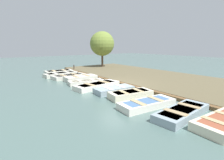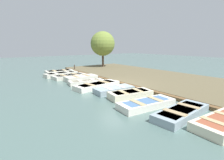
{
  "view_description": "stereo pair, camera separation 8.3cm",
  "coord_description": "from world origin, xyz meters",
  "px_view_note": "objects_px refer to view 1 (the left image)",
  "views": [
    {
      "loc": [
        7.91,
        9.77,
        3.09
      ],
      "look_at": [
        0.52,
        0.17,
        0.65
      ],
      "focal_mm": 28.0,
      "sensor_mm": 36.0,
      "label": 1
    },
    {
      "loc": [
        7.85,
        9.83,
        3.09
      ],
      "look_at": [
        0.52,
        0.17,
        0.65
      ],
      "focal_mm": 28.0,
      "sensor_mm": 36.0,
      "label": 2
    }
  ],
  "objects_px": {
    "rowboat_0": "(59,72)",
    "rowboat_8": "(147,104)",
    "rowboat_10": "(224,123)",
    "rowboat_5": "(97,85)",
    "rowboat_4": "(86,82)",
    "park_tree_far_left": "(102,44)",
    "rowboat_6": "(114,90)",
    "rowboat_7": "(131,94)",
    "rowboat_1": "(61,74)",
    "rowboat_2": "(69,76)",
    "rowboat_3": "(81,78)",
    "mooring_post_near": "(74,68)",
    "rowboat_9": "(182,112)"
  },
  "relations": [
    {
      "from": "rowboat_5",
      "to": "mooring_post_near",
      "type": "bearing_deg",
      "value": -110.92
    },
    {
      "from": "rowboat_4",
      "to": "park_tree_far_left",
      "type": "xyz_separation_m",
      "value": [
        -6.55,
        -7.21,
        3.08
      ]
    },
    {
      "from": "rowboat_7",
      "to": "mooring_post_near",
      "type": "height_order",
      "value": "mooring_post_near"
    },
    {
      "from": "rowboat_6",
      "to": "park_tree_far_left",
      "type": "xyz_separation_m",
      "value": [
        -6.32,
        -10.57,
        3.06
      ]
    },
    {
      "from": "rowboat_1",
      "to": "rowboat_10",
      "type": "bearing_deg",
      "value": 84.83
    },
    {
      "from": "rowboat_4",
      "to": "rowboat_8",
      "type": "height_order",
      "value": "rowboat_8"
    },
    {
      "from": "rowboat_2",
      "to": "rowboat_6",
      "type": "bearing_deg",
      "value": 86.44
    },
    {
      "from": "rowboat_0",
      "to": "rowboat_7",
      "type": "distance_m",
      "value": 11.33
    },
    {
      "from": "rowboat_5",
      "to": "rowboat_2",
      "type": "bearing_deg",
      "value": -95.28
    },
    {
      "from": "rowboat_0",
      "to": "rowboat_8",
      "type": "height_order",
      "value": "rowboat_0"
    },
    {
      "from": "rowboat_10",
      "to": "park_tree_far_left",
      "type": "relative_size",
      "value": 0.57
    },
    {
      "from": "rowboat_0",
      "to": "rowboat_8",
      "type": "xyz_separation_m",
      "value": [
        0.39,
        13.0,
        -0.01
      ]
    },
    {
      "from": "rowboat_0",
      "to": "rowboat_3",
      "type": "height_order",
      "value": "rowboat_3"
    },
    {
      "from": "mooring_post_near",
      "to": "rowboat_4",
      "type": "bearing_deg",
      "value": 71.54
    },
    {
      "from": "rowboat_5",
      "to": "rowboat_6",
      "type": "distance_m",
      "value": 1.74
    },
    {
      "from": "rowboat_10",
      "to": "rowboat_1",
      "type": "bearing_deg",
      "value": -83.58
    },
    {
      "from": "mooring_post_near",
      "to": "rowboat_1",
      "type": "bearing_deg",
      "value": 43.03
    },
    {
      "from": "rowboat_1",
      "to": "rowboat_3",
      "type": "relative_size",
      "value": 1.23
    },
    {
      "from": "rowboat_10",
      "to": "mooring_post_near",
      "type": "relative_size",
      "value": 3.51
    },
    {
      "from": "rowboat_3",
      "to": "park_tree_far_left",
      "type": "bearing_deg",
      "value": -136.58
    },
    {
      "from": "rowboat_0",
      "to": "rowboat_4",
      "type": "bearing_deg",
      "value": 90.88
    },
    {
      "from": "rowboat_1",
      "to": "rowboat_9",
      "type": "height_order",
      "value": "rowboat_1"
    },
    {
      "from": "rowboat_3",
      "to": "rowboat_4",
      "type": "distance_m",
      "value": 1.6
    },
    {
      "from": "rowboat_8",
      "to": "rowboat_7",
      "type": "bearing_deg",
      "value": -98.24
    },
    {
      "from": "rowboat_4",
      "to": "rowboat_10",
      "type": "distance_m",
      "value": 9.83
    },
    {
      "from": "rowboat_7",
      "to": "park_tree_far_left",
      "type": "distance_m",
      "value": 13.97
    },
    {
      "from": "mooring_post_near",
      "to": "rowboat_9",
      "type": "bearing_deg",
      "value": 81.78
    },
    {
      "from": "rowboat_10",
      "to": "park_tree_far_left",
      "type": "bearing_deg",
      "value": -105.87
    },
    {
      "from": "rowboat_8",
      "to": "rowboat_4",
      "type": "bearing_deg",
      "value": -84.9
    },
    {
      "from": "rowboat_2",
      "to": "rowboat_4",
      "type": "xyz_separation_m",
      "value": [
        -0.03,
        3.21,
        -0.01
      ]
    },
    {
      "from": "rowboat_4",
      "to": "rowboat_7",
      "type": "xyz_separation_m",
      "value": [
        -0.26,
        4.9,
        0.05
      ]
    },
    {
      "from": "rowboat_3",
      "to": "rowboat_4",
      "type": "bearing_deg",
      "value": 78.48
    },
    {
      "from": "rowboat_0",
      "to": "rowboat_2",
      "type": "bearing_deg",
      "value": 88.49
    },
    {
      "from": "rowboat_6",
      "to": "rowboat_7",
      "type": "relative_size",
      "value": 0.98
    },
    {
      "from": "rowboat_5",
      "to": "rowboat_8",
      "type": "distance_m",
      "value": 4.93
    },
    {
      "from": "rowboat_7",
      "to": "rowboat_1",
      "type": "bearing_deg",
      "value": -76.69
    },
    {
      "from": "rowboat_5",
      "to": "mooring_post_near",
      "type": "height_order",
      "value": "mooring_post_near"
    },
    {
      "from": "rowboat_9",
      "to": "park_tree_far_left",
      "type": "distance_m",
      "value": 17.01
    },
    {
      "from": "rowboat_8",
      "to": "rowboat_10",
      "type": "bearing_deg",
      "value": 107.26
    },
    {
      "from": "mooring_post_near",
      "to": "rowboat_6",
      "type": "bearing_deg",
      "value": 78.33
    },
    {
      "from": "rowboat_3",
      "to": "rowboat_6",
      "type": "relative_size",
      "value": 1.04
    },
    {
      "from": "rowboat_0",
      "to": "rowboat_2",
      "type": "xyz_separation_m",
      "value": [
        0.24,
        3.22,
        -0.01
      ]
    },
    {
      "from": "rowboat_5",
      "to": "rowboat_1",
      "type": "bearing_deg",
      "value": -93.69
    },
    {
      "from": "rowboat_5",
      "to": "rowboat_6",
      "type": "bearing_deg",
      "value": 91.31
    },
    {
      "from": "rowboat_0",
      "to": "rowboat_8",
      "type": "distance_m",
      "value": 13.0
    },
    {
      "from": "rowboat_8",
      "to": "rowboat_9",
      "type": "xyz_separation_m",
      "value": [
        -0.36,
        1.7,
        -0.0
      ]
    },
    {
      "from": "rowboat_4",
      "to": "rowboat_10",
      "type": "xyz_separation_m",
      "value": [
        -0.43,
        9.82,
        0.02
      ]
    },
    {
      "from": "rowboat_1",
      "to": "rowboat_7",
      "type": "distance_m",
      "value": 9.67
    },
    {
      "from": "rowboat_0",
      "to": "park_tree_far_left",
      "type": "distance_m",
      "value": 7.07
    },
    {
      "from": "rowboat_5",
      "to": "rowboat_8",
      "type": "xyz_separation_m",
      "value": [
        0.19,
        4.93,
        -0.01
      ]
    }
  ]
}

